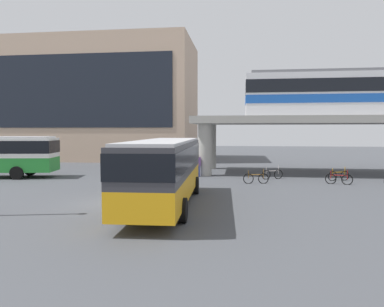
% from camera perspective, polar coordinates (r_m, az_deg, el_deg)
% --- Properties ---
extents(ground_plane, '(120.00, 120.00, 0.00)m').
position_cam_1_polar(ground_plane, '(28.55, -5.75, -3.81)').
color(ground_plane, '#47494F').
extents(station_building, '(27.03, 12.47, 14.91)m').
position_cam_1_polar(station_building, '(49.96, -15.71, 7.81)').
color(station_building, tan).
rests_on(station_building, ground_plane).
extents(elevated_platform, '(30.74, 7.23, 4.85)m').
position_cam_1_polar(elevated_platform, '(34.18, 26.97, 4.14)').
color(elevated_platform, '#9E9B93').
rests_on(elevated_platform, ground_plane).
extents(train, '(22.23, 2.96, 3.84)m').
position_cam_1_polar(train, '(34.40, 27.44, 8.45)').
color(train, silver).
rests_on(train, elevated_platform).
extents(bus_main, '(3.09, 11.14, 3.22)m').
position_cam_1_polar(bus_main, '(17.65, -4.30, -1.88)').
color(bus_main, orange).
rests_on(bus_main, ground_plane).
extents(bicycle_orange, '(1.68, 0.73, 1.04)m').
position_cam_1_polar(bicycle_orange, '(28.90, 21.99, -3.24)').
color(bicycle_orange, black).
rests_on(bicycle_orange, ground_plane).
extents(bicycle_red, '(1.74, 0.54, 1.04)m').
position_cam_1_polar(bicycle_red, '(26.94, 22.03, -3.73)').
color(bicycle_red, black).
rests_on(bicycle_red, ground_plane).
extents(bicycle_brown, '(1.78, 0.34, 1.04)m').
position_cam_1_polar(bicycle_brown, '(25.69, 9.99, -3.86)').
color(bicycle_brown, black).
rests_on(bicycle_brown, ground_plane).
extents(bicycle_silver, '(1.65, 0.81, 1.04)m').
position_cam_1_polar(bicycle_silver, '(28.32, 12.47, -3.20)').
color(bicycle_silver, black).
rests_on(bicycle_silver, ground_plane).
extents(pedestrian_by_bike_rack, '(0.48, 0.43, 1.79)m').
position_cam_1_polar(pedestrian_by_bike_rack, '(29.07, 0.93, -1.98)').
color(pedestrian_by_bike_rack, navy).
rests_on(pedestrian_by_bike_rack, ground_plane).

